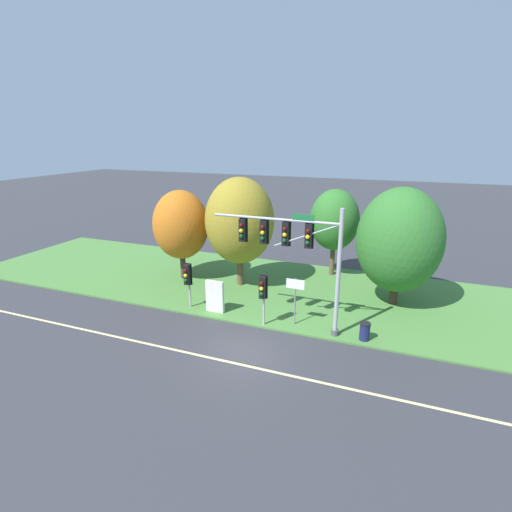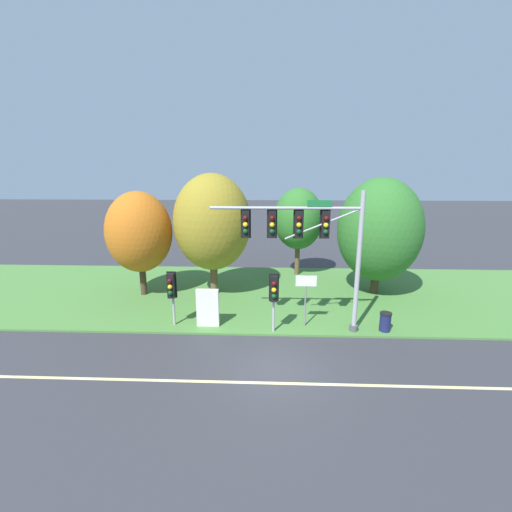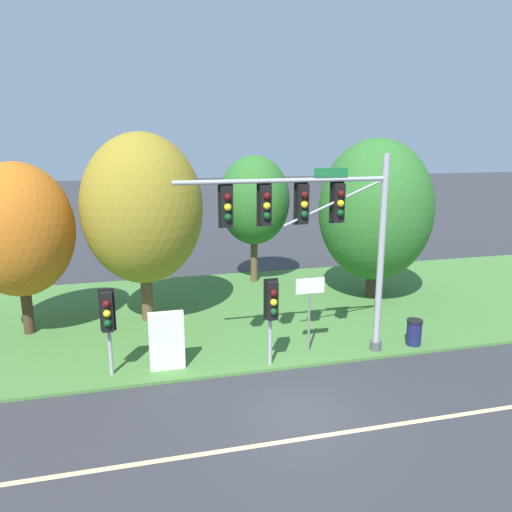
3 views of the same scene
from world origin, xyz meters
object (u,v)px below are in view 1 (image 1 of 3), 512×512
object	(u,v)px
traffic_signal_mast	(294,246)
pedestrian_signal_further_along	(187,277)
tree_left_of_mast	(240,221)
trash_bin	(365,331)
tree_behind_signpost	(335,220)
tree_nearest_road	(181,225)
info_kiosk	(215,297)
tree_mid_verge	(399,240)
route_sign_post	(295,293)
pedestrian_signal_near_kerb	(263,290)

from	to	relation	value
traffic_signal_mast	pedestrian_signal_further_along	size ratio (longest dim) A/B	2.50
pedestrian_signal_further_along	tree_left_of_mast	bearing A→B (deg)	74.79
traffic_signal_mast	pedestrian_signal_further_along	world-z (taller)	traffic_signal_mast
traffic_signal_mast	trash_bin	bearing A→B (deg)	0.85
traffic_signal_mast	tree_behind_signpost	world-z (taller)	traffic_signal_mast
traffic_signal_mast	tree_behind_signpost	bearing A→B (deg)	88.21
tree_nearest_road	info_kiosk	world-z (taller)	tree_nearest_road
tree_nearest_road	info_kiosk	distance (m)	7.12
tree_nearest_road	trash_bin	world-z (taller)	tree_nearest_road
tree_mid_verge	tree_behind_signpost	bearing A→B (deg)	140.06
route_sign_post	trash_bin	distance (m)	4.07
tree_nearest_road	trash_bin	xyz separation A→B (m)	(13.42, -4.54, -3.46)
traffic_signal_mast	pedestrian_signal_near_kerb	bearing A→B (deg)	-165.91
tree_behind_signpost	traffic_signal_mast	bearing A→B (deg)	-91.79
traffic_signal_mast	pedestrian_signal_near_kerb	world-z (taller)	traffic_signal_mast
tree_nearest_road	tree_mid_verge	size ratio (longest dim) A/B	0.89
route_sign_post	info_kiosk	distance (m)	4.88
pedestrian_signal_further_along	tree_left_of_mast	size ratio (longest dim) A/B	0.38
tree_behind_signpost	info_kiosk	world-z (taller)	tree_behind_signpost
tree_behind_signpost	tree_mid_verge	world-z (taller)	tree_mid_verge
pedestrian_signal_further_along	tree_nearest_road	xyz separation A→B (m)	(-3.09, 4.44, 1.95)
traffic_signal_mast	tree_mid_verge	xyz separation A→B (m)	(4.88, 5.44, -0.56)
route_sign_post	tree_behind_signpost	xyz separation A→B (m)	(0.28, 8.85, 2.30)
traffic_signal_mast	tree_behind_signpost	size ratio (longest dim) A/B	1.10
pedestrian_signal_further_along	tree_behind_signpost	size ratio (longest dim) A/B	0.44
pedestrian_signal_further_along	tree_mid_verge	xyz separation A→B (m)	(11.39, 5.28, 2.04)
pedestrian_signal_near_kerb	trash_bin	distance (m)	5.63
route_sign_post	tree_mid_verge	size ratio (longest dim) A/B	0.37
route_sign_post	tree_left_of_mast	xyz separation A→B (m)	(-5.22, 4.48, 2.66)
route_sign_post	info_kiosk	world-z (taller)	route_sign_post
route_sign_post	tree_mid_verge	xyz separation A→B (m)	(4.88, 5.01, 2.19)
tree_left_of_mast	tree_mid_verge	bearing A→B (deg)	2.98
pedestrian_signal_further_along	info_kiosk	world-z (taller)	pedestrian_signal_further_along
traffic_signal_mast	pedestrian_signal_further_along	bearing A→B (deg)	178.60
pedestrian_signal_further_along	info_kiosk	xyz separation A→B (m)	(1.72, 0.12, -1.04)
tree_behind_signpost	info_kiosk	distance (m)	10.82
trash_bin	tree_nearest_road	bearing A→B (deg)	161.31
tree_left_of_mast	info_kiosk	size ratio (longest dim) A/B	3.90
traffic_signal_mast	pedestrian_signal_further_along	distance (m)	7.01
traffic_signal_mast	tree_mid_verge	world-z (taller)	tree_mid_verge
pedestrian_signal_near_kerb	route_sign_post	world-z (taller)	pedestrian_signal_near_kerb
pedestrian_signal_near_kerb	route_sign_post	xyz separation A→B (m)	(1.56, 0.82, -0.25)
pedestrian_signal_further_along	tree_nearest_road	distance (m)	5.75
tree_behind_signpost	trash_bin	xyz separation A→B (m)	(3.53, -9.23, -3.66)
info_kiosk	route_sign_post	bearing A→B (deg)	1.88
tree_left_of_mast	pedestrian_signal_near_kerb	bearing A→B (deg)	-55.35
pedestrian_signal_further_along	tree_behind_signpost	distance (m)	11.58
pedestrian_signal_near_kerb	trash_bin	xyz separation A→B (m)	(5.37, 0.45, -1.61)
route_sign_post	trash_bin	world-z (taller)	route_sign_post
trash_bin	pedestrian_signal_near_kerb	bearing A→B (deg)	-175.25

